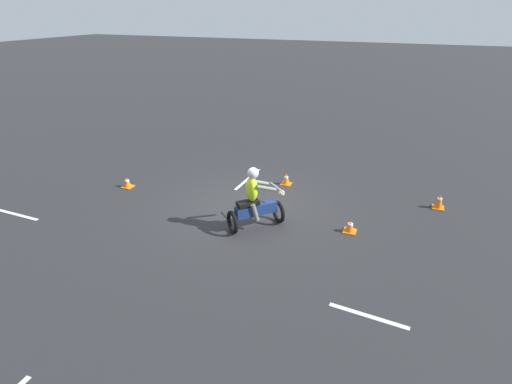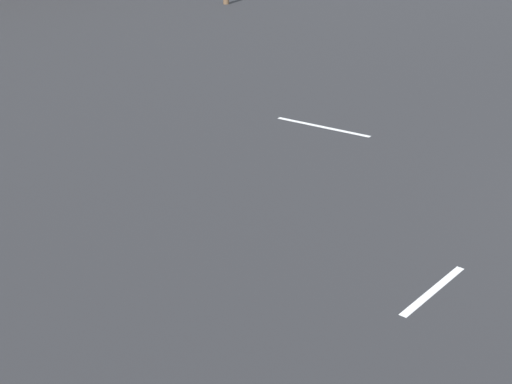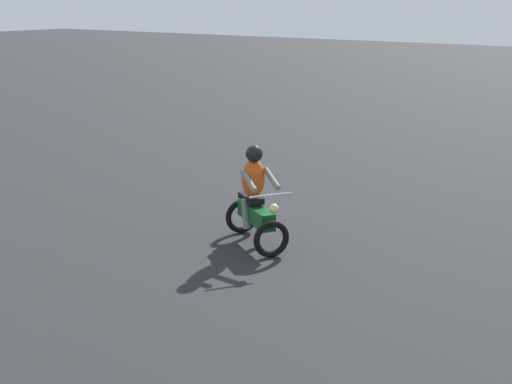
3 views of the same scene
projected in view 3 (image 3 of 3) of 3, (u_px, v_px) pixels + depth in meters
motorcycle_rider_background at (255, 202)px, 11.64m from camera, size 1.24×1.51×1.66m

